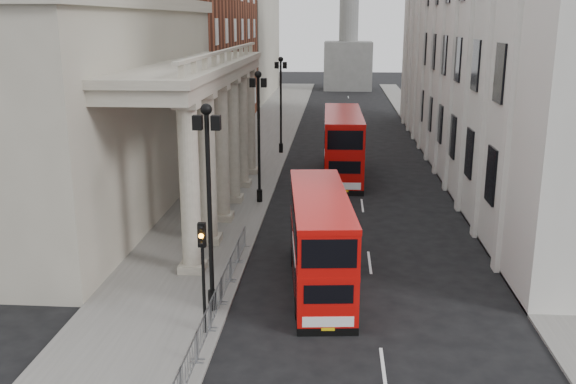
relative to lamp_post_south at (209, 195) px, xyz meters
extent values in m
plane|color=black|center=(0.60, -4.00, -4.91)|extent=(260.00, 260.00, 0.00)
cube|color=slate|center=(-2.40, 26.00, -4.85)|extent=(6.00, 140.00, 0.12)
cube|color=slate|center=(14.10, 26.00, -4.85)|extent=(3.00, 140.00, 0.12)
cube|color=slate|center=(0.55, 26.00, -4.84)|extent=(0.20, 140.00, 0.14)
cube|color=gray|center=(-9.90, 14.00, 1.09)|extent=(9.00, 28.00, 12.00)
cube|color=maroon|center=(-9.90, 44.00, 6.09)|extent=(9.00, 32.00, 22.00)
cube|color=gray|center=(-9.90, 76.00, 5.09)|extent=(9.00, 30.00, 20.00)
cube|color=beige|center=(16.60, 28.00, 7.59)|extent=(8.00, 55.00, 25.00)
cube|color=#60605E|center=(6.60, 88.00, -0.91)|extent=(8.00, 8.00, 8.00)
cylinder|color=black|center=(0.00, 0.00, -4.39)|extent=(0.36, 0.36, 0.80)
cylinder|color=black|center=(0.00, 0.00, -0.79)|extent=(0.18, 0.18, 8.00)
sphere|color=black|center=(0.00, 0.00, 3.31)|extent=(0.44, 0.44, 0.44)
cube|color=black|center=(0.35, 0.00, 2.81)|extent=(0.35, 0.35, 0.55)
cube|color=black|center=(-0.35, 0.00, 2.81)|extent=(0.35, 0.35, 0.55)
cylinder|color=black|center=(0.00, 16.00, -4.39)|extent=(0.36, 0.36, 0.80)
cylinder|color=black|center=(0.00, 16.00, -0.79)|extent=(0.18, 0.18, 8.00)
sphere|color=black|center=(0.00, 16.00, 3.31)|extent=(0.44, 0.44, 0.44)
cube|color=black|center=(0.35, 16.00, 2.81)|extent=(0.35, 0.35, 0.55)
cube|color=black|center=(-0.35, 16.00, 2.81)|extent=(0.35, 0.35, 0.55)
cylinder|color=black|center=(0.00, 32.00, -4.39)|extent=(0.36, 0.36, 0.80)
cylinder|color=black|center=(0.00, 32.00, -0.79)|extent=(0.18, 0.18, 8.00)
sphere|color=black|center=(0.00, 32.00, 3.31)|extent=(0.44, 0.44, 0.44)
cube|color=black|center=(0.35, 32.00, 2.81)|extent=(0.35, 0.35, 0.55)
cube|color=black|center=(-0.35, 32.00, 2.81)|extent=(0.35, 0.35, 0.55)
cylinder|color=black|center=(0.10, -2.00, -3.09)|extent=(0.12, 0.12, 3.40)
cube|color=black|center=(0.10, -2.00, -0.94)|extent=(0.28, 0.22, 0.90)
sphere|color=black|center=(0.10, -2.13, -0.64)|extent=(0.18, 0.18, 0.18)
sphere|color=orange|center=(0.10, -2.13, -0.94)|extent=(0.18, 0.18, 0.18)
sphere|color=black|center=(0.10, -2.13, -1.24)|extent=(0.18, 0.18, 0.18)
cube|color=gray|center=(0.25, -5.30, -4.24)|extent=(0.50, 2.30, 1.10)
cube|color=gray|center=(0.25, -2.95, -4.24)|extent=(0.50, 2.30, 1.10)
cube|color=gray|center=(0.25, -0.60, -4.24)|extent=(0.50, 2.30, 1.10)
cube|color=gray|center=(0.25, 1.75, -4.24)|extent=(0.50, 2.30, 1.10)
cube|color=gray|center=(0.25, 4.10, -4.24)|extent=(0.50, 2.30, 1.10)
cube|color=gray|center=(0.25, 6.45, -4.24)|extent=(0.50, 2.30, 1.10)
cube|color=red|center=(4.22, 3.04, -3.67)|extent=(3.22, 9.82, 1.84)
cube|color=red|center=(4.22, 3.04, -1.77)|extent=(3.22, 9.82, 1.61)
cube|color=red|center=(4.22, 3.04, -0.85)|extent=(3.26, 9.86, 0.23)
cube|color=black|center=(4.22, 3.04, -4.75)|extent=(3.23, 9.82, 0.32)
cube|color=black|center=(4.22, 3.04, -3.44)|extent=(3.09, 8.00, 0.92)
cube|color=black|center=(4.22, 3.04, -1.67)|extent=(3.22, 9.28, 1.01)
cube|color=white|center=(4.68, -1.75, -4.31)|extent=(1.93, 0.24, 0.41)
cube|color=yellow|center=(4.69, -1.76, -4.62)|extent=(0.51, 0.09, 0.12)
cylinder|color=black|center=(3.51, -0.39, -4.45)|extent=(0.38, 0.94, 0.92)
cylinder|color=black|center=(5.58, -0.19, -4.45)|extent=(0.38, 0.94, 0.92)
cylinder|color=black|center=(2.97, 5.18, -4.45)|extent=(0.38, 0.94, 0.92)
cylinder|color=black|center=(5.04, 5.38, -4.45)|extent=(0.38, 0.94, 0.92)
cube|color=#B60B08|center=(5.35, 23.80, -3.47)|extent=(2.86, 11.23, 2.13)
cube|color=#B60B08|center=(5.35, 23.80, -1.26)|extent=(2.86, 11.23, 1.86)
cube|color=#B60B08|center=(5.35, 23.80, -0.20)|extent=(2.90, 11.27, 0.27)
cube|color=black|center=(5.35, 23.80, -4.72)|extent=(2.88, 11.23, 0.37)
cube|color=black|center=(5.35, 23.80, -3.21)|extent=(2.89, 9.10, 1.07)
cube|color=black|center=(5.35, 23.80, -1.16)|extent=(2.91, 10.59, 1.17)
cube|color=white|center=(5.45, 18.22, -4.22)|extent=(2.24, 0.10, 0.48)
cube|color=yellow|center=(5.45, 18.21, -4.57)|extent=(0.59, 0.05, 0.14)
cylinder|color=black|center=(4.22, 19.89, -4.38)|extent=(0.36, 1.07, 1.07)
cylinder|color=black|center=(6.62, 19.93, -4.38)|extent=(0.36, 1.07, 1.07)
cylinder|color=black|center=(4.10, 26.39, -4.38)|extent=(0.36, 1.07, 1.07)
cylinder|color=black|center=(6.51, 26.43, -4.38)|extent=(0.36, 1.07, 1.07)
imported|color=black|center=(-2.46, 13.33, -3.97)|extent=(0.71, 0.66, 1.64)
imported|color=#282420|center=(-3.73, 16.86, -3.95)|extent=(1.01, 0.92, 1.67)
imported|color=black|center=(-3.07, 14.81, -3.96)|extent=(0.92, 0.73, 1.66)
camera|label=1|loc=(4.85, -23.54, 6.51)|focal=40.00mm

